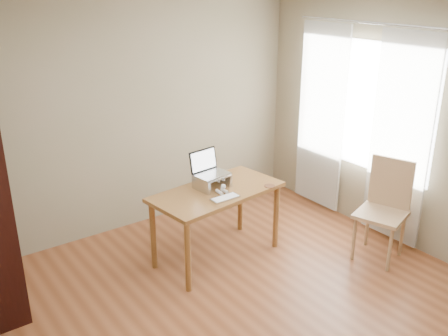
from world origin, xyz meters
TOP-DOWN VIEW (x-y plane):
  - room at (0.03, 0.01)m, footprint 4.04×4.54m
  - curtains at (1.92, 0.80)m, footprint 0.03×1.90m
  - desk at (0.19, 1.06)m, footprint 1.38×0.81m
  - laptop_stand at (0.19, 1.14)m, footprint 0.32×0.25m
  - laptop at (0.19, 1.20)m, footprint 0.35×0.31m
  - keyboard at (0.13, 0.84)m, footprint 0.28×0.12m
  - coaster at (0.67, 0.83)m, footprint 0.11×0.11m
  - cat at (0.19, 1.17)m, footprint 0.26×0.49m
  - chair at (1.59, 0.08)m, footprint 0.57×0.57m

SIDE VIEW (x-z plane):
  - chair at x=1.59m, z-range 0.05..1.08m
  - desk at x=0.19m, z-range 0.27..1.02m
  - coaster at x=0.67m, z-range 0.75..0.76m
  - keyboard at x=0.13m, z-range 0.75..0.77m
  - cat at x=0.19m, z-range 0.74..0.90m
  - laptop_stand at x=0.19m, z-range 0.77..0.90m
  - laptop at x=0.19m, z-range 0.82..1.06m
  - curtains at x=1.92m, z-range 0.05..2.29m
  - room at x=0.03m, z-range -0.02..2.62m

